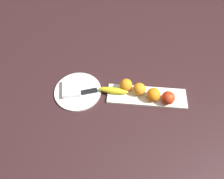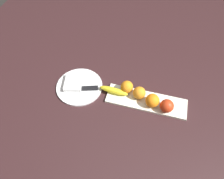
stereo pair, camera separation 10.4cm
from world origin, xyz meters
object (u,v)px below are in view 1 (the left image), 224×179
object	(u,v)px
fruit_tray	(147,96)
orange_near_banana	(153,95)
dinner_plate	(78,91)
apple	(168,98)
banana	(114,90)
orange_near_apple	(126,85)
orange_center	(139,90)
knife	(86,92)
folded_napkin	(72,89)

from	to	relation	value
fruit_tray	orange_near_banana	distance (m)	0.05
orange_near_banana	dinner_plate	distance (m)	0.39
apple	banana	size ratio (longest dim) A/B	0.44
banana	dinner_plate	xyz separation A→B (m)	(0.19, 0.00, -0.02)
dinner_plate	orange_near_apple	bearing A→B (deg)	-172.11
orange_center	knife	distance (m)	0.28
fruit_tray	orange_near_apple	distance (m)	0.12
apple	knife	world-z (taller)	apple
fruit_tray	apple	bearing A→B (deg)	164.41
dinner_plate	banana	bearing A→B (deg)	-178.78
orange_near_apple	banana	bearing A→B (deg)	26.29
orange_near_banana	orange_center	xyz separation A→B (m)	(0.07, -0.03, -0.00)
fruit_tray	orange_near_banana	bearing A→B (deg)	150.29
banana	folded_napkin	xyz separation A→B (m)	(0.22, 0.00, -0.00)
fruit_tray	folded_napkin	size ratio (longest dim) A/B	3.77
folded_napkin	fruit_tray	bearing A→B (deg)	180.00
fruit_tray	folded_napkin	xyz separation A→B (m)	(0.39, -0.00, 0.02)
apple	dinner_plate	bearing A→B (deg)	-3.43
banana	fruit_tray	bearing A→B (deg)	2.35
banana	knife	distance (m)	0.15
banana	folded_napkin	bearing A→B (deg)	-175.27
apple	banana	bearing A→B (deg)	-6.63
knife	dinner_plate	bearing A→B (deg)	-30.13
orange_center	dinner_plate	xyz separation A→B (m)	(0.32, 0.01, -0.04)
apple	banana	distance (m)	0.27
dinner_plate	knife	xyz separation A→B (m)	(-0.04, 0.01, 0.01)
banana	orange_near_banana	bearing A→B (deg)	-1.93
fruit_tray	orange_near_apple	world-z (taller)	orange_near_apple
orange_near_apple	dinner_plate	size ratio (longest dim) A/B	0.26
dinner_plate	folded_napkin	distance (m)	0.04
fruit_tray	knife	world-z (taller)	knife
orange_center	knife	size ratio (longest dim) A/B	0.36
banana	orange_near_apple	bearing A→B (deg)	29.98
orange_center	folded_napkin	bearing A→B (deg)	1.62
orange_near_apple	orange_center	xyz separation A→B (m)	(-0.07, 0.02, 0.00)
orange_near_banana	knife	size ratio (longest dim) A/B	0.38
orange_near_banana	orange_near_apple	bearing A→B (deg)	-19.98
fruit_tray	orange_near_apple	size ratio (longest dim) A/B	6.32
orange_near_apple	folded_napkin	distance (m)	0.28
orange_near_apple	dinner_plate	xyz separation A→B (m)	(0.25, 0.03, -0.04)
fruit_tray	banana	xyz separation A→B (m)	(0.17, -0.00, 0.02)
fruit_tray	knife	size ratio (longest dim) A/B	2.27
dinner_plate	knife	world-z (taller)	knife
fruit_tray	banana	size ratio (longest dim) A/B	2.67
banana	orange_near_banana	xyz separation A→B (m)	(-0.20, 0.02, 0.02)
banana	orange_near_banana	size ratio (longest dim) A/B	2.22
fruit_tray	dinner_plate	world-z (taller)	fruit_tray
orange_center	folded_napkin	distance (m)	0.35
fruit_tray	orange_near_apple	bearing A→B (deg)	-17.35
apple	orange_near_apple	distance (m)	0.22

